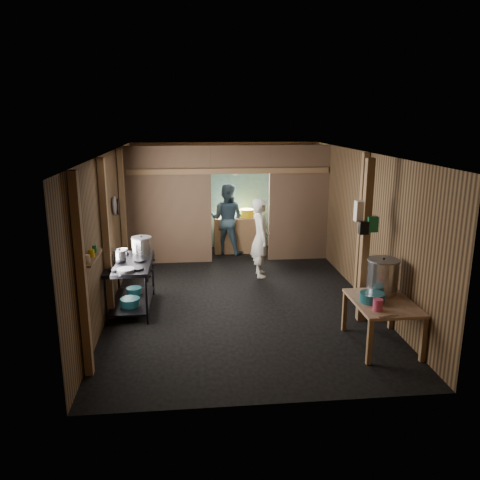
{
  "coord_description": "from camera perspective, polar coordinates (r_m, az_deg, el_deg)",
  "views": [
    {
      "loc": [
        -0.82,
        -8.29,
        3.19
      ],
      "look_at": [
        0.0,
        -0.2,
        1.1
      ],
      "focal_mm": 35.87,
      "sensor_mm": 36.0,
      "label": 1
    }
  ],
  "objects": [
    {
      "name": "frying_pan",
      "position": [
        7.71,
        -13.44,
        -3.49
      ],
      "size": [
        0.4,
        0.55,
        0.07
      ],
      "primitive_type": null,
      "rotation": [
        0.0,
        0.0,
        0.27
      ],
      "color": "slate",
      "rests_on": "gas_range"
    },
    {
      "name": "floor",
      "position": [
        8.92,
        -0.13,
        -6.54
      ],
      "size": [
        4.5,
        7.0,
        0.0
      ],
      "primitive_type": "cube",
      "color": "black",
      "rests_on": "ground"
    },
    {
      "name": "pink_bucket",
      "position": [
        6.74,
        16.08,
        -7.42
      ],
      "size": [
        0.16,
        0.16,
        0.16
      ],
      "primitive_type": "cylinder",
      "rotation": [
        0.0,
        0.0,
        -0.23
      ],
      "color": "#C63E64",
      "rests_on": "prep_table"
    },
    {
      "name": "partition_right",
      "position": [
        10.92,
        6.98,
        4.36
      ],
      "size": [
        1.35,
        0.1,
        2.6
      ],
      "primitive_type": "cube",
      "color": "brown",
      "rests_on": "floor"
    },
    {
      "name": "pan_lid_big",
      "position": [
        8.93,
        -14.69,
        4.02
      ],
      "size": [
        0.03,
        0.34,
        0.34
      ],
      "primitive_type": "cylinder",
      "rotation": [
        0.0,
        1.57,
        0.0
      ],
      "color": "slate",
      "rests_on": "wall_left"
    },
    {
      "name": "stove_saucepan",
      "position": [
        8.7,
        -13.71,
        -1.3
      ],
      "size": [
        0.18,
        0.18,
        0.09
      ],
      "primitive_type": "cylinder",
      "rotation": [
        0.0,
        0.0,
        -0.24
      ],
      "color": "silver",
      "rests_on": "gas_range"
    },
    {
      "name": "post_left_c",
      "position": [
        9.77,
        -13.7,
        2.85
      ],
      "size": [
        0.1,
        0.12,
        2.6
      ],
      "primitive_type": "cube",
      "color": "brown",
      "rests_on": "floor"
    },
    {
      "name": "prep_table",
      "position": [
        7.23,
        16.47,
        -9.47
      ],
      "size": [
        0.82,
        1.13,
        0.67
      ],
      "primitive_type": null,
      "color": "tan",
      "rests_on": "floor"
    },
    {
      "name": "wall_clock",
      "position": [
        11.81,
        -0.57,
        8.16
      ],
      "size": [
        0.2,
        0.03,
        0.2
      ],
      "primitive_type": "cylinder",
      "rotation": [
        1.57,
        0.0,
        0.0
      ],
      "color": "silver",
      "rests_on": "wall_back"
    },
    {
      "name": "wall_left",
      "position": [
        8.62,
        -15.2,
        1.24
      ],
      "size": [
        0.0,
        7.0,
        2.6
      ],
      "primitive_type": "cube",
      "color": "brown",
      "rests_on": "ground"
    },
    {
      "name": "yellow_tub",
      "position": [
        11.53,
        0.81,
        3.21
      ],
      "size": [
        0.35,
        0.35,
        0.19
      ],
      "primitive_type": "cylinder",
      "color": "yellow",
      "rests_on": "back_counter"
    },
    {
      "name": "wall_shelf",
      "position": [
        6.58,
        -17.23,
        -2.05
      ],
      "size": [
        0.14,
        0.8,
        0.03
      ],
      "primitive_type": "cube",
      "color": "brown",
      "rests_on": "wall_left"
    },
    {
      "name": "stove_pot_med",
      "position": [
        8.28,
        -14.11,
        -1.85
      ],
      "size": [
        0.27,
        0.27,
        0.21
      ],
      "primitive_type": null,
      "rotation": [
        0.0,
        0.0,
        0.2
      ],
      "color": "silver",
      "rests_on": "gas_range"
    },
    {
      "name": "stove_pot_large",
      "position": [
        8.48,
        -11.61,
        -0.81
      ],
      "size": [
        0.41,
        0.41,
        0.35
      ],
      "primitive_type": null,
      "rotation": [
        0.0,
        0.0,
        0.21
      ],
      "color": "silver",
      "rests_on": "gas_range"
    },
    {
      "name": "back_counter",
      "position": [
        11.63,
        -0.1,
        0.67
      ],
      "size": [
        1.2,
        0.5,
        0.85
      ],
      "primitive_type": "cube",
      "color": "brown",
      "rests_on": "floor"
    },
    {
      "name": "jar_white",
      "position": [
        6.32,
        -17.7,
        -2.13
      ],
      "size": [
        0.07,
        0.07,
        0.1
      ],
      "primitive_type": "cylinder",
      "color": "silver",
      "rests_on": "wall_shelf"
    },
    {
      "name": "post_left_a",
      "position": [
        6.14,
        -18.31,
        -4.27
      ],
      "size": [
        0.1,
        0.12,
        2.6
      ],
      "primitive_type": "cube",
      "color": "brown",
      "rests_on": "floor"
    },
    {
      "name": "wall_front",
      "position": [
        5.21,
        3.71,
        -6.89
      ],
      "size": [
        4.5,
        0.0,
        2.6
      ],
      "primitive_type": "cube",
      "color": "brown",
      "rests_on": "ground"
    },
    {
      "name": "knife",
      "position": [
        6.61,
        17.29,
        -8.65
      ],
      "size": [
        0.3,
        0.09,
        0.01
      ],
      "primitive_type": "cube",
      "rotation": [
        0.0,
        0.0,
        0.19
      ],
      "color": "silver",
      "rests_on": "prep_table"
    },
    {
      "name": "partition_left",
      "position": [
        10.67,
        -8.44,
        4.06
      ],
      "size": [
        1.85,
        0.1,
        2.6
      ],
      "primitive_type": "cube",
      "color": "brown",
      "rests_on": "floor"
    },
    {
      "name": "wash_basin",
      "position": [
        7.02,
        15.45,
        -6.59
      ],
      "size": [
        0.42,
        0.42,
        0.13
      ],
      "primitive_type": "cylinder",
      "rotation": [
        0.0,
        0.0,
        0.21
      ],
      "color": "#195159",
      "rests_on": "prep_table"
    },
    {
      "name": "bag_black",
      "position": [
        7.56,
        14.48,
        1.42
      ],
      "size": [
        0.14,
        0.1,
        0.2
      ],
      "primitive_type": "cube",
      "color": "black",
      "rests_on": "post_free"
    },
    {
      "name": "post_free",
      "position": [
        7.72,
        14.65,
        -0.24
      ],
      "size": [
        0.12,
        0.12,
        2.6
      ],
      "primitive_type": "cube",
      "color": "brown",
      "rests_on": "floor"
    },
    {
      "name": "bag_white",
      "position": [
        7.67,
        14.33,
        3.37
      ],
      "size": [
        0.22,
        0.15,
        0.32
      ],
      "primitive_type": "cube",
      "color": "silver",
      "rests_on": "post_free"
    },
    {
      "name": "worker_back",
      "position": [
        11.4,
        -1.58,
        2.53
      ],
      "size": [
        0.99,
        0.89,
        1.68
      ],
      "primitive_type": "imported",
      "rotation": [
        0.0,
        0.0,
        2.77
      ],
      "color": "#385566",
      "rests_on": "floor"
    },
    {
      "name": "jar_yellow",
      "position": [
        6.56,
        -17.27,
        -1.51
      ],
      "size": [
        0.08,
        0.08,
        0.1
      ],
      "primitive_type": "cylinder",
      "color": "yellow",
      "rests_on": "wall_shelf"
    },
    {
      "name": "ceiling",
      "position": [
        8.35,
        -0.14,
        10.37
      ],
      "size": [
        4.5,
        7.0,
        0.0
      ],
      "primitive_type": "cube",
      "color": "#4F4944",
      "rests_on": "ground"
    },
    {
      "name": "stock_pot",
      "position": [
        7.33,
        16.59,
        -4.24
      ],
      "size": [
        0.61,
        0.61,
        0.54
      ],
      "primitive_type": null,
      "rotation": [
        0.0,
        0.0,
        0.41
      ],
      "color": "silver",
      "rests_on": "prep_table"
    },
    {
      "name": "cook",
      "position": [
        9.76,
        2.46,
        0.27
      ],
      "size": [
        0.4,
        0.6,
        1.62
      ],
      "primitive_type": "imported",
      "rotation": [
        0.0,
        0.0,
        1.59
      ],
      "color": "silver",
      "rests_on": "floor"
    },
    {
      "name": "bag_green",
      "position": [
        7.62,
        15.44,
        1.84
      ],
      "size": [
        0.16,
        0.12,
        0.24
      ],
      "primitive_type": "cube",
      "color": "#19723E",
      "rests_on": "post_free"
    },
    {
      "name": "cross_beam",
      "position": [
        10.53,
        -1.31,
        8.21
      ],
      "size": [
        4.4,
        0.12,
        0.12
      ],
      "primitive_type": "cube",
      "color": "brown",
      "rests_on": "wall_left"
    },
    {
      "name": "post_left_b",
      "position": [
        7.84,
        -15.6,
        -0.08
      ],
      "size": [
        0.1,
        0.12,
        2.6
      ],
      "primitive_type": "cube",
      "color": "brown",
      "rests_on": "floor"
    },
    {
      "name": "blue_tub_back",
      "position": [
        8.7,
        -12.49,
        -5.9
      ],
      "size": [
        0.27,
        0.27,
        0.11
      ],
      "primitive_type": "cylinder",
      "color": "#195159",
      "rests_on": "gas_range"
    },
    {
      "name": "turquoise_panel",
      "position": [
        11.91,
        -1.78,
        5.05
      ],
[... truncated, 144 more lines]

